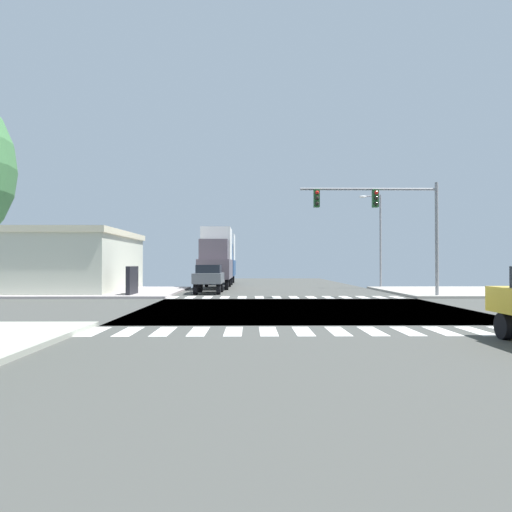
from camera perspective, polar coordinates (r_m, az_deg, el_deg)
ground at (r=21.83m, az=5.35°, el=-6.06°), size 90.00×90.00×0.05m
sidewalk_corner_ne at (r=36.97m, az=23.80°, el=-3.73°), size 12.00×12.00×0.14m
sidewalk_corner_nw at (r=35.35m, az=-18.36°, el=-3.89°), size 12.00×12.00×0.14m
crosswalk_near at (r=14.59m, az=7.38°, el=-8.52°), size 13.50×2.00×0.01m
crosswalk_far at (r=29.06m, az=3.35°, el=-4.72°), size 13.50×2.00×0.01m
traffic_signal_mast at (r=29.74m, az=14.36°, el=4.96°), size 7.99×0.55×6.66m
street_lamp at (r=40.79m, az=13.69°, el=2.70°), size 1.78×0.32×7.43m
bank_building at (r=37.26m, az=-24.14°, el=-0.59°), size 14.43×11.18×4.17m
box_truck_nearside_1 at (r=48.67m, az=-3.86°, el=-0.17°), size 2.40×7.20×4.85m
box_truck_crossing_2 at (r=39.85m, az=-4.57°, el=-0.01°), size 2.40×7.20×4.85m
sedan_leading_3 at (r=32.99m, az=-5.40°, el=-2.33°), size 1.80×4.30×1.88m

